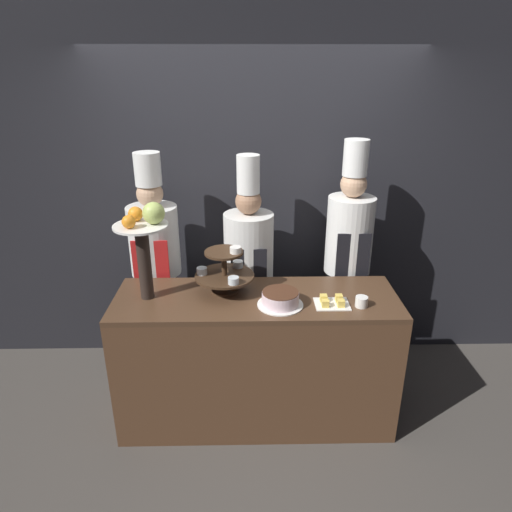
{
  "coord_description": "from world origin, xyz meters",
  "views": [
    {
      "loc": [
        -0.05,
        -2.34,
        2.35
      ],
      "look_at": [
        0.0,
        0.41,
        1.21
      ],
      "focal_mm": 32.0,
      "sensor_mm": 36.0,
      "label": 1
    }
  ],
  "objects_px": {
    "cake_round": "(280,299)",
    "chef_center_left": "(249,266)",
    "chef_left": "(156,261)",
    "chef_center_right": "(348,254)",
    "cup_white": "(361,302)",
    "tiered_stand": "(225,271)",
    "fruit_pedestal": "(145,236)",
    "cake_square_tray": "(332,302)"
  },
  "relations": [
    {
      "from": "cup_white",
      "to": "chef_left",
      "type": "xyz_separation_m",
      "value": [
        -1.41,
        0.66,
        0.01
      ]
    },
    {
      "from": "tiered_stand",
      "to": "chef_center_left",
      "type": "distance_m",
      "value": 0.5
    },
    {
      "from": "tiered_stand",
      "to": "fruit_pedestal",
      "type": "relative_size",
      "value": 0.62
    },
    {
      "from": "tiered_stand",
      "to": "chef_left",
      "type": "distance_m",
      "value": 0.71
    },
    {
      "from": "cup_white",
      "to": "chef_left",
      "type": "distance_m",
      "value": 1.56
    },
    {
      "from": "cup_white",
      "to": "cake_square_tray",
      "type": "relative_size",
      "value": 0.36
    },
    {
      "from": "cake_round",
      "to": "chef_center_right",
      "type": "bearing_deg",
      "value": 49.02
    },
    {
      "from": "chef_left",
      "to": "cake_round",
      "type": "bearing_deg",
      "value": -35.46
    },
    {
      "from": "fruit_pedestal",
      "to": "chef_center_left",
      "type": "distance_m",
      "value": 0.93
    },
    {
      "from": "cup_white",
      "to": "tiered_stand",
      "type": "bearing_deg",
      "value": 165.64
    },
    {
      "from": "cake_square_tray",
      "to": "chef_center_left",
      "type": "xyz_separation_m",
      "value": [
        -0.52,
        0.64,
        -0.02
      ]
    },
    {
      "from": "fruit_pedestal",
      "to": "chef_left",
      "type": "bearing_deg",
      "value": 96.23
    },
    {
      "from": "cake_square_tray",
      "to": "chef_left",
      "type": "relative_size",
      "value": 0.12
    },
    {
      "from": "chef_center_right",
      "to": "cup_white",
      "type": "bearing_deg",
      "value": -94.07
    },
    {
      "from": "cake_round",
      "to": "chef_center_right",
      "type": "distance_m",
      "value": 0.85
    },
    {
      "from": "cake_square_tray",
      "to": "chef_center_right",
      "type": "height_order",
      "value": "chef_center_right"
    },
    {
      "from": "tiered_stand",
      "to": "chef_left",
      "type": "height_order",
      "value": "chef_left"
    },
    {
      "from": "chef_left",
      "to": "chef_center_left",
      "type": "height_order",
      "value": "chef_left"
    },
    {
      "from": "cup_white",
      "to": "cake_square_tray",
      "type": "xyz_separation_m",
      "value": [
        -0.18,
        0.03,
        -0.02
      ]
    },
    {
      "from": "fruit_pedestal",
      "to": "chef_center_left",
      "type": "relative_size",
      "value": 0.36
    },
    {
      "from": "cup_white",
      "to": "chef_center_left",
      "type": "bearing_deg",
      "value": 136.65
    },
    {
      "from": "cup_white",
      "to": "chef_center_right",
      "type": "xyz_separation_m",
      "value": [
        0.05,
        0.66,
        0.05
      ]
    },
    {
      "from": "chef_left",
      "to": "chef_center_right",
      "type": "height_order",
      "value": "chef_center_right"
    },
    {
      "from": "tiered_stand",
      "to": "fruit_pedestal",
      "type": "height_order",
      "value": "fruit_pedestal"
    },
    {
      "from": "tiered_stand",
      "to": "cake_round",
      "type": "bearing_deg",
      "value": -28.9
    },
    {
      "from": "fruit_pedestal",
      "to": "cake_round",
      "type": "xyz_separation_m",
      "value": [
        0.84,
        -0.13,
        -0.38
      ]
    },
    {
      "from": "chef_left",
      "to": "fruit_pedestal",
      "type": "bearing_deg",
      "value": -83.77
    },
    {
      "from": "fruit_pedestal",
      "to": "cake_square_tray",
      "type": "bearing_deg",
      "value": -6.33
    },
    {
      "from": "tiered_stand",
      "to": "cake_square_tray",
      "type": "xyz_separation_m",
      "value": [
        0.68,
        -0.19,
        -0.13
      ]
    },
    {
      "from": "fruit_pedestal",
      "to": "cake_round",
      "type": "relative_size",
      "value": 2.19
    },
    {
      "from": "cake_square_tray",
      "to": "chef_center_left",
      "type": "relative_size",
      "value": 0.12
    },
    {
      "from": "cake_round",
      "to": "chef_center_left",
      "type": "height_order",
      "value": "chef_center_left"
    },
    {
      "from": "tiered_stand",
      "to": "cake_square_tray",
      "type": "height_order",
      "value": "tiered_stand"
    },
    {
      "from": "tiered_stand",
      "to": "fruit_pedestal",
      "type": "distance_m",
      "value": 0.56
    },
    {
      "from": "cake_round",
      "to": "cup_white",
      "type": "bearing_deg",
      "value": -2.84
    },
    {
      "from": "cake_round",
      "to": "chef_left",
      "type": "relative_size",
      "value": 0.16
    },
    {
      "from": "cup_white",
      "to": "chef_center_right",
      "type": "height_order",
      "value": "chef_center_right"
    },
    {
      "from": "chef_left",
      "to": "cake_square_tray",
      "type": "bearing_deg",
      "value": -27.44
    },
    {
      "from": "chef_center_left",
      "to": "tiered_stand",
      "type": "bearing_deg",
      "value": -109.67
    },
    {
      "from": "tiered_stand",
      "to": "cake_square_tray",
      "type": "relative_size",
      "value": 1.8
    },
    {
      "from": "tiered_stand",
      "to": "chef_center_right",
      "type": "height_order",
      "value": "chef_center_right"
    },
    {
      "from": "tiered_stand",
      "to": "chef_center_right",
      "type": "xyz_separation_m",
      "value": [
        0.91,
        0.44,
        -0.07
      ]
    }
  ]
}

